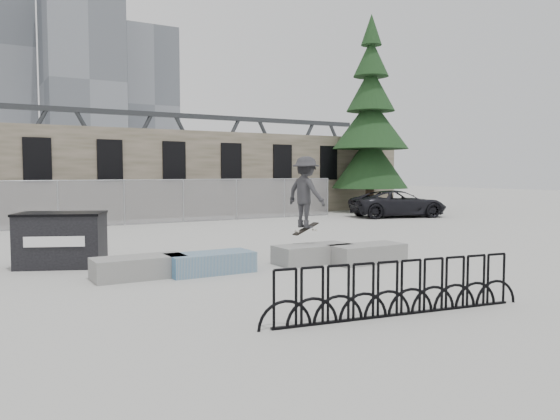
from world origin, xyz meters
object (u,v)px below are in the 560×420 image
Objects in this scene: dumpster at (61,239)px; skateboarder at (306,192)px; bike_rack at (399,289)px; planter_far_left at (139,266)px; planter_offset at (367,253)px; planter_center_right at (313,253)px; suv at (398,204)px; planter_center_left at (210,262)px; spruce_tree at (370,129)px.

skateboarder reaches higher than dumpster.
bike_rack is at bearing -39.29° from dumpster.
planter_far_left is 5.78m from planter_offset.
planter_far_left is 4.45m from planter_center_right.
planter_far_left and planter_offset have the same top height.
suv is at bearing -64.93° from skateboarder.
planter_center_right is 15.46m from suv.
dumpster is at bearing 128.25° from suv.
planter_offset is (5.71, -0.96, 0.00)m from planter_far_left.
dumpster is (-1.24, 2.43, 0.42)m from planter_far_left.
dumpster is at bearing 117.01° from planter_far_left.
suv is (17.63, 7.07, 0.01)m from dumpster.
suv is 2.44× the size of skateboarder.
bike_rack is 2.38× the size of skateboarder.
planter_far_left is 1.00× the size of planter_center_left.
planter_center_left is at bearing 179.32° from planter_center_right.
spruce_tree is at bearing 36.97° from planter_far_left.
planter_center_right and planter_offset have the same top height.
suv is at bearing 33.44° from planter_center_left.
spruce_tree reaches higher than skateboarder.
planter_center_right is 6.32m from dumpster.
dumpster is 0.47× the size of suv.
spruce_tree is (13.07, 13.48, 4.62)m from planter_center_right.
skateboarder is at bearing 86.34° from planter_center_right.
planter_center_left is at bearing -20.17° from dumpster.
planter_far_left is at bearing 170.48° from planter_offset.
planter_center_right is at bearing 71.75° from bike_rack.
planter_offset is at bearing -9.61° from planter_center_left.
planter_center_left is 3.94m from dumpster.
skateboarder is (5.71, -2.36, 1.14)m from dumpster.
planter_center_right is 1.00× the size of planter_offset.
skateboarder reaches higher than planter_center_right.
spruce_tree is at bearing 45.89° from planter_center_right.
bike_rack is (4.03, -7.76, -0.24)m from dumpster.
skateboarder is at bearing 144.74° from suv.
spruce_tree reaches higher than dumpster.
planter_far_left is 0.40× the size of suv.
spruce_tree is at bearing 53.10° from dumpster.
dumpster is 8.74m from bike_rack.
planter_offset is at bearing -143.01° from skateboarder.
suv is at bearing -106.97° from spruce_tree.
spruce_tree reaches higher than planter_center_left.
bike_rack is (-1.66, -5.03, 0.18)m from planter_center_right.
planter_center_right is 1.60m from skateboarder.
planter_far_left is 6.01m from bike_rack.
dumpster is at bearing 136.55° from planter_center_left.
planter_far_left is at bearing 117.63° from bike_rack.
suv reaches higher than planter_center_left.
suv is at bearing 44.39° from planter_offset.
planter_far_left is 0.17× the size of spruce_tree.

